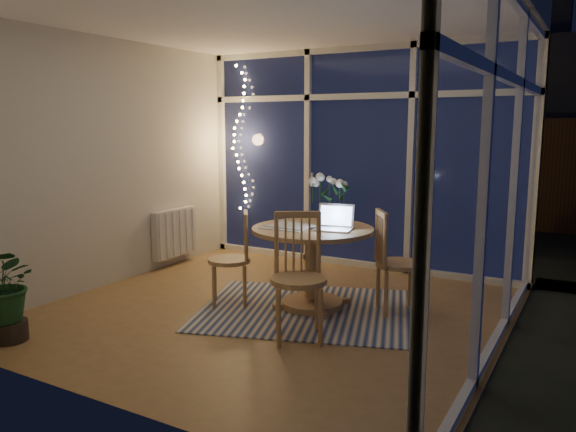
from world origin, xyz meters
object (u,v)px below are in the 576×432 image
object	(u,v)px
chair_left	(229,258)
laptop	(333,217)
dining_table	(312,268)
chair_right	(399,261)
potted_plant	(7,295)
flower_vase	(329,213)
chair_front	(299,277)

from	to	relation	value
chair_left	laptop	distance (m)	1.08
dining_table	laptop	bearing A→B (deg)	-7.04
chair_right	dining_table	bearing A→B (deg)	75.68
laptop	dining_table	bearing A→B (deg)	162.72
laptop	potted_plant	xyz separation A→B (m)	(-1.93, -1.90, -0.51)
laptop	flower_vase	xyz separation A→B (m)	(-0.17, 0.29, -0.02)
chair_front	laptop	xyz separation A→B (m)	(-0.05, 0.72, 0.38)
chair_right	flower_vase	xyz separation A→B (m)	(-0.70, 0.01, 0.39)
chair_right	chair_front	size ratio (longest dim) A/B	0.94
chair_left	laptop	xyz separation A→B (m)	(0.95, 0.27, 0.43)
potted_plant	chair_right	bearing A→B (deg)	41.52
chair_right	potted_plant	distance (m)	3.30
chair_right	flower_vase	distance (m)	0.81
chair_front	laptop	distance (m)	0.81
chair_left	dining_table	bearing A→B (deg)	77.03
chair_front	chair_left	bearing A→B (deg)	124.11
chair_right	chair_front	bearing A→B (deg)	120.65
chair_left	chair_right	xyz separation A→B (m)	(1.48, 0.56, 0.03)
chair_right	potted_plant	size ratio (longest dim) A/B	1.26
dining_table	chair_left	distance (m)	0.80
chair_left	chair_front	distance (m)	1.09
chair_front	laptop	bearing A→B (deg)	62.08
dining_table	laptop	world-z (taller)	laptop
flower_vase	chair_right	bearing A→B (deg)	-0.47
dining_table	chair_front	size ratio (longest dim) A/B	1.10
chair_front	potted_plant	bearing A→B (deg)	179.11
dining_table	chair_front	bearing A→B (deg)	-70.77
dining_table	chair_front	distance (m)	0.80
laptop	potted_plant	size ratio (longest dim) A/B	0.44
dining_table	potted_plant	world-z (taller)	dining_table
potted_plant	flower_vase	bearing A→B (deg)	51.18
dining_table	flower_vase	bearing A→B (deg)	81.01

